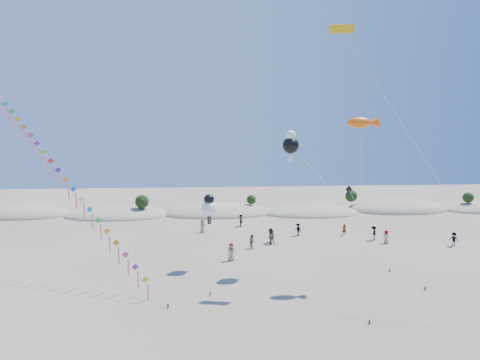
% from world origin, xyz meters
% --- Properties ---
extents(dune_ridge, '(145.30, 11.49, 5.57)m').
position_xyz_m(dune_ridge, '(1.06, 45.14, 0.11)').
color(dune_ridge, gray).
rests_on(dune_ridge, ground).
extents(kite_train, '(22.20, 18.23, 20.40)m').
position_xyz_m(kite_train, '(-16.12, 17.70, 10.46)').
color(kite_train, '#3F2D1E').
rests_on(kite_train, ground).
extents(fish_kite, '(3.95, 9.41, 14.73)m').
position_xyz_m(fish_kite, '(12.27, 13.08, 14.19)').
color(fish_kite, '#3F2D1E').
rests_on(fish_kite, ground).
extents(cartoon_kite_low, '(1.53, 7.94, 7.38)m').
position_xyz_m(cartoon_kite_low, '(-1.28, 17.38, 6.14)').
color(cartoon_kite_low, '#3F2D1E').
rests_on(cartoon_kite_low, ground).
extents(cartoon_kite_high, '(11.43, 7.55, 13.63)m').
position_xyz_m(cartoon_kite_high, '(6.62, 16.55, 12.32)').
color(cartoon_kite_high, '#3F2D1E').
rests_on(cartoon_kite_high, ground).
extents(parafoil_kite, '(10.32, 13.96, 23.04)m').
position_xyz_m(parafoil_kite, '(10.94, 14.44, 22.08)').
color(parafoil_kite, '#3F2D1E').
rests_on(parafoil_kite, ground).
extents(dark_kite, '(2.05, 7.70, 7.51)m').
position_xyz_m(dark_kite, '(14.95, 19.93, 5.07)').
color(dark_kite, '#3F2D1E').
rests_on(dark_kite, ground).
extents(beachgoers, '(30.95, 17.06, 1.88)m').
position_xyz_m(beachgoers, '(9.80, 26.75, 0.87)').
color(beachgoers, slate).
rests_on(beachgoers, ground).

